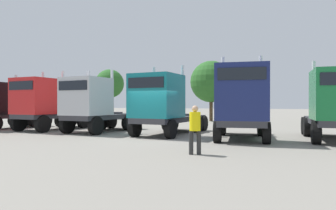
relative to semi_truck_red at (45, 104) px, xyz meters
name	(u,v)px	position (x,y,z in m)	size (l,w,h in m)	color
ground	(149,139)	(8.79, -2.00, -1.84)	(200.00, 200.00, 0.00)	gray
semi_truck_red	(45,104)	(0.00, 0.00, 0.00)	(2.88, 6.32, 4.10)	#333338
semi_truck_silver	(93,104)	(4.01, -0.11, -0.05)	(2.89, 5.92, 4.01)	#333338
semi_truck_teal	(162,104)	(8.73, -0.04, -0.04)	(2.94, 6.57, 4.05)	#333338
semi_truck_navy	(241,102)	(13.31, -0.82, 0.06)	(3.33, 6.03, 4.28)	#333338
visitor_in_hivis	(195,126)	(12.38, -5.62, -0.82)	(0.53, 0.53, 1.77)	#2A2A2A
oak_far_left	(110,84)	(-5.19, 16.05, 2.44)	(3.53, 3.53, 6.07)	#4C3823
oak_far_centre	(211,82)	(7.73, 15.47, 2.31)	(4.39, 4.39, 6.36)	#4C3823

